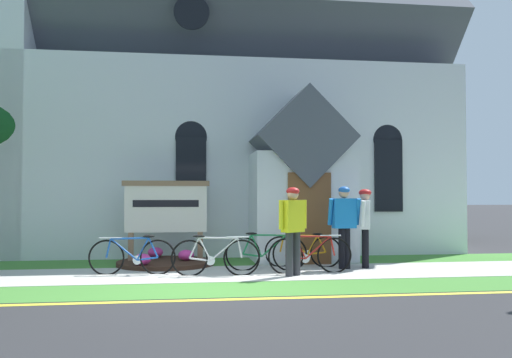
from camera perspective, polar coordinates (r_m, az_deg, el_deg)
ground at (r=13.34m, az=-6.36°, el=-8.51°), size 140.00×140.00×0.00m
sidewalk_slab at (r=11.12m, az=-6.61°, el=-9.85°), size 32.00×2.22×0.01m
grass_verge at (r=9.29m, az=-6.37°, el=-11.47°), size 32.00×1.48×0.01m
church_lawn at (r=13.03m, az=-6.79°, el=-8.65°), size 24.00×1.64×0.01m
curb_paint_stripe at (r=8.42m, az=-6.21°, el=-12.51°), size 28.00×0.16×0.01m
church_building at (r=18.48m, az=-8.60°, el=8.26°), size 15.28×11.36×12.80m
church_sign at (r=12.72m, az=-9.41°, el=-3.16°), size 1.99×0.14×1.92m
flower_bed at (r=12.58m, az=-9.53°, el=-8.55°), size 2.17×2.17×0.34m
bicycle_silver at (r=11.19m, az=5.67°, el=-7.86°), size 1.76×0.12×0.83m
bicycle_white at (r=11.52m, az=1.06°, el=-7.70°), size 1.71×0.22×0.82m
bicycle_blue at (r=11.22m, az=-12.80°, el=-7.87°), size 1.73×0.18×0.80m
bicycle_red at (r=10.83m, az=-4.29°, el=-8.09°), size 1.75×0.17×0.82m
bicycle_green at (r=12.13m, az=4.97°, el=-7.48°), size 1.66×0.41×0.77m
cyclist_in_orange_jersey at (r=11.83m, az=9.22°, el=-4.25°), size 0.69×0.30×1.77m
cyclist_in_red_jersey at (r=10.70m, az=3.88°, el=-4.67°), size 0.61×0.45×1.74m
cyclist_in_yellow_jersey at (r=12.10m, az=11.36°, el=-4.38°), size 0.37×0.73×1.71m
roadside_conifer at (r=21.15m, az=15.14°, el=8.14°), size 3.99×3.99×8.22m
distant_hill at (r=86.07m, az=-13.70°, el=-2.71°), size 90.29×51.78×16.11m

